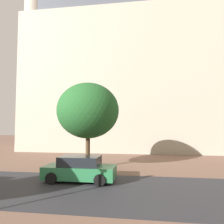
# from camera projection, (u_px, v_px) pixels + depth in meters

# --- Properties ---
(ground_plane) EXTENTS (120.00, 120.00, 0.00)m
(ground_plane) POSITION_uv_depth(u_px,v_px,m) (116.00, 187.00, 11.31)
(ground_plane) COLOR brown
(street_asphalt_strip) EXTENTS (120.00, 6.53, 0.00)m
(street_asphalt_strip) POSITION_uv_depth(u_px,v_px,m) (114.00, 190.00, 10.75)
(street_asphalt_strip) COLOR #2D2D33
(street_asphalt_strip) RESTS_ON ground_plane
(landmark_building) EXTENTS (27.17, 11.17, 38.28)m
(landmark_building) POSITION_uv_depth(u_px,v_px,m) (124.00, 70.00, 30.82)
(landmark_building) COLOR #B2A893
(landmark_building) RESTS_ON ground_plane
(car_green) EXTENTS (4.15, 1.98, 1.45)m
(car_green) POSITION_uv_depth(u_px,v_px,m) (80.00, 169.00, 12.53)
(car_green) COLOR #287042
(car_green) RESTS_ON ground_plane
(tree_curb_far) EXTENTS (4.77, 4.77, 6.56)m
(tree_curb_far) POSITION_uv_depth(u_px,v_px,m) (88.00, 111.00, 16.53)
(tree_curb_far) COLOR #4C3823
(tree_curb_far) RESTS_ON ground_plane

